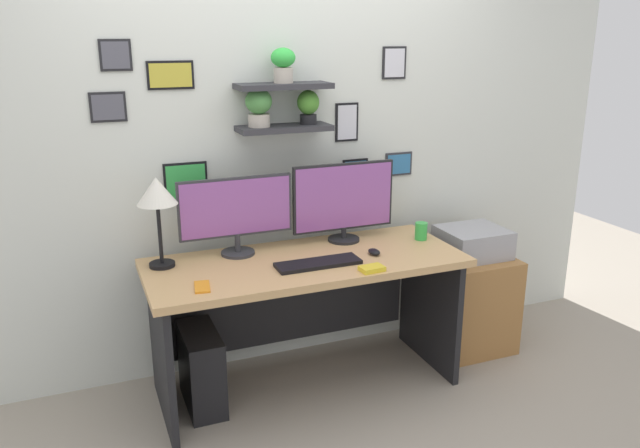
{
  "coord_description": "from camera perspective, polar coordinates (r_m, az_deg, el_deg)",
  "views": [
    {
      "loc": [
        -1.09,
        -2.92,
        1.89
      ],
      "look_at": [
        0.1,
        0.05,
        0.92
      ],
      "focal_mm": 35.43,
      "sensor_mm": 36.0,
      "label": 1
    }
  ],
  "objects": [
    {
      "name": "back_wall_assembly",
      "position": [
        3.57,
        -3.87,
        8.27
      ],
      "size": [
        4.4,
        0.24,
        2.7
      ],
      "color": "silver",
      "rests_on": "ground"
    },
    {
      "name": "scissors_tray",
      "position": [
        3.16,
        4.71,
        -4.03
      ],
      "size": [
        0.13,
        0.09,
        0.02
      ],
      "primitive_type": "cube",
      "rotation": [
        0.0,
        0.0,
        0.08
      ],
      "color": "yellow",
      "rests_on": "desk"
    },
    {
      "name": "keyboard",
      "position": [
        3.23,
        -0.17,
        -3.57
      ],
      "size": [
        0.44,
        0.14,
        0.02
      ],
      "primitive_type": "cube",
      "color": "black",
      "rests_on": "desk"
    },
    {
      "name": "ground_plane",
      "position": [
        3.64,
        -1.2,
        -14.35
      ],
      "size": [
        8.0,
        8.0,
        0.0
      ],
      "primitive_type": "plane",
      "color": "gray"
    },
    {
      "name": "desk",
      "position": [
        3.44,
        -1.59,
        -6.17
      ],
      "size": [
        1.67,
        0.68,
        0.75
      ],
      "color": "tan",
      "rests_on": "ground"
    },
    {
      "name": "cell_phone",
      "position": [
        3.0,
        -10.6,
        -5.6
      ],
      "size": [
        0.09,
        0.15,
        0.01
      ],
      "primitive_type": "cube",
      "rotation": [
        0.0,
        0.0,
        -0.16
      ],
      "color": "orange",
      "rests_on": "desk"
    },
    {
      "name": "desk_lamp",
      "position": [
        3.21,
        -14.52,
        2.45
      ],
      "size": [
        0.2,
        0.2,
        0.46
      ],
      "color": "black",
      "rests_on": "desk"
    },
    {
      "name": "pen_cup",
      "position": [
        3.66,
        9.11,
        -0.64
      ],
      "size": [
        0.07,
        0.07,
        0.1
      ],
      "primitive_type": "cylinder",
      "color": "green",
      "rests_on": "desk"
    },
    {
      "name": "monitor_left",
      "position": [
        3.35,
        -7.6,
        1.12
      ],
      "size": [
        0.61,
        0.18,
        0.42
      ],
      "color": "#2D2D33",
      "rests_on": "desk"
    },
    {
      "name": "computer_mouse",
      "position": [
        3.39,
        4.91,
        -2.52
      ],
      "size": [
        0.06,
        0.09,
        0.03
      ],
      "primitive_type": "ellipsoid",
      "color": "black",
      "rests_on": "desk"
    },
    {
      "name": "printer",
      "position": [
        3.93,
        13.63,
        -1.6
      ],
      "size": [
        0.38,
        0.34,
        0.17
      ],
      "primitive_type": "cube",
      "color": "#9E9EA3",
      "rests_on": "drawer_cabinet"
    },
    {
      "name": "drawer_cabinet",
      "position": [
        4.06,
        13.26,
        -6.7
      ],
      "size": [
        0.44,
        0.5,
        0.59
      ],
      "primitive_type": "cube",
      "color": "#9E6B38",
      "rests_on": "ground"
    },
    {
      "name": "computer_tower_left",
      "position": [
        3.43,
        -10.66,
        -12.73
      ],
      "size": [
        0.18,
        0.4,
        0.42
      ],
      "primitive_type": "cube",
      "color": "black",
      "rests_on": "ground"
    },
    {
      "name": "monitor_right",
      "position": [
        3.55,
        2.15,
        2.16
      ],
      "size": [
        0.6,
        0.18,
        0.45
      ],
      "color": "black",
      "rests_on": "desk"
    }
  ]
}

